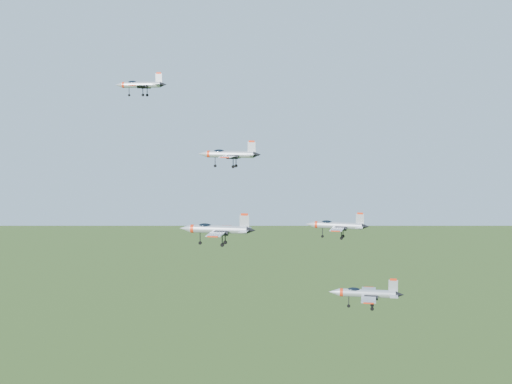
# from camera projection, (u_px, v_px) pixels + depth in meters

# --- Properties ---
(jet_lead) EXTENTS (11.14, 9.34, 2.98)m
(jet_lead) POSITION_uv_depth(u_px,v_px,m) (140.00, 85.00, 141.29)
(jet_lead) COLOR #A8ACB5
(jet_left_high) EXTENTS (11.50, 9.57, 3.07)m
(jet_left_high) POSITION_uv_depth(u_px,v_px,m) (229.00, 154.00, 125.52)
(jet_left_high) COLOR #A8ACB5
(jet_right_high) EXTENTS (11.87, 9.82, 3.17)m
(jet_right_high) POSITION_uv_depth(u_px,v_px,m) (216.00, 229.00, 107.77)
(jet_right_high) COLOR #A8ACB5
(jet_left_low) EXTENTS (11.84, 9.90, 3.17)m
(jet_left_low) POSITION_uv_depth(u_px,v_px,m) (336.00, 225.00, 131.08)
(jet_left_low) COLOR #A8ACB5
(jet_right_low) EXTENTS (11.96, 9.88, 3.20)m
(jet_right_low) POSITION_uv_depth(u_px,v_px,m) (365.00, 293.00, 113.35)
(jet_right_low) COLOR #A8ACB5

